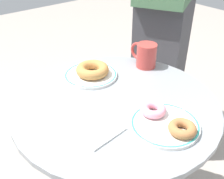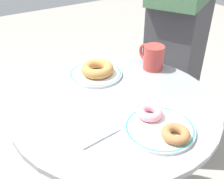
% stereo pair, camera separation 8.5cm
% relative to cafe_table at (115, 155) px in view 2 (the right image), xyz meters
% --- Properties ---
extents(cafe_table, '(0.66, 0.66, 0.70)m').
position_rel_cafe_table_xyz_m(cafe_table, '(0.00, 0.00, 0.00)').
color(cafe_table, gray).
rests_on(cafe_table, ground).
extents(plate_left, '(0.20, 0.20, 0.01)m').
position_rel_cafe_table_xyz_m(plate_left, '(-0.18, 0.03, 0.25)').
color(plate_left, white).
rests_on(plate_left, cafe_table).
extents(plate_right, '(0.20, 0.20, 0.01)m').
position_rel_cafe_table_xyz_m(plate_right, '(0.18, 0.03, 0.25)').
color(plate_right, white).
rests_on(plate_right, cafe_table).
extents(donut_old_fashioned, '(0.17, 0.17, 0.04)m').
position_rel_cafe_table_xyz_m(donut_old_fashioned, '(-0.17, 0.04, 0.27)').
color(donut_old_fashioned, '#BC7F42').
rests_on(donut_old_fashioned, plate_left).
extents(donut_cinnamon, '(0.10, 0.10, 0.03)m').
position_rel_cafe_table_xyz_m(donut_cinnamon, '(0.24, 0.03, 0.27)').
color(donut_cinnamon, '#A36B3D').
rests_on(donut_cinnamon, plate_right).
extents(donut_pink_frosted, '(0.10, 0.10, 0.03)m').
position_rel_cafe_table_xyz_m(donut_pink_frosted, '(0.13, 0.03, 0.27)').
color(donut_pink_frosted, pink).
rests_on(donut_pink_frosted, plate_right).
extents(paper_napkin, '(0.13, 0.13, 0.01)m').
position_rel_cafe_table_xyz_m(paper_napkin, '(0.07, -0.13, 0.25)').
color(paper_napkin, white).
rests_on(paper_napkin, cafe_table).
extents(coffee_mug, '(0.12, 0.08, 0.09)m').
position_rel_cafe_table_xyz_m(coffee_mug, '(-0.11, 0.25, 0.29)').
color(coffee_mug, '#B73D38').
rests_on(coffee_mug, cafe_table).
extents(person_figure, '(0.40, 0.50, 1.68)m').
position_rel_cafe_table_xyz_m(person_figure, '(-0.30, 0.58, 0.36)').
color(person_figure, '#3D3D42').
rests_on(person_figure, ground).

